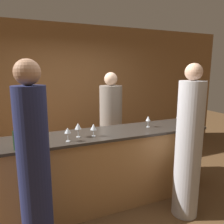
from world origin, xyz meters
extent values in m
plane|color=brown|center=(0.00, 0.00, 0.00)|extent=(14.00, 14.00, 0.00)
cube|color=olive|center=(0.00, 2.07, 1.40)|extent=(8.00, 0.06, 2.80)
cube|color=#B27F4C|center=(0.00, 0.00, 0.50)|extent=(2.97, 0.57, 1.00)
cube|color=#332D28|center=(0.00, 0.00, 1.02)|extent=(3.03, 0.63, 0.04)
cylinder|color=gray|center=(0.46, 0.80, 0.80)|extent=(0.39, 0.39, 1.59)
sphere|color=beige|center=(0.46, 0.80, 1.71)|extent=(0.22, 0.22, 0.22)
cylinder|color=#1E234C|center=(-0.90, -0.66, 0.87)|extent=(0.29, 0.29, 1.73)
sphere|color=#A37556|center=(-0.90, -0.66, 1.84)|extent=(0.22, 0.22, 0.22)
cylinder|color=#B2B2B7|center=(0.91, -0.63, 0.87)|extent=(0.32, 0.32, 1.73)
sphere|color=tan|center=(0.91, -0.63, 1.84)|extent=(0.20, 0.20, 0.20)
cylinder|color=black|center=(-1.04, -0.23, 1.14)|extent=(0.07, 0.07, 0.20)
cylinder|color=black|center=(-1.04, -0.23, 1.28)|extent=(0.03, 0.03, 0.08)
cylinder|color=silver|center=(-0.49, -0.18, 1.04)|extent=(0.05, 0.05, 0.00)
cylinder|color=silver|center=(-0.49, -0.18, 1.09)|extent=(0.01, 0.01, 0.10)
cone|color=silver|center=(-0.49, -0.18, 1.17)|extent=(0.08, 0.08, 0.06)
cylinder|color=silver|center=(0.72, 0.02, 1.04)|extent=(0.05, 0.05, 0.00)
cylinder|color=silver|center=(0.72, 0.02, 1.08)|extent=(0.01, 0.01, 0.09)
cone|color=silver|center=(0.72, 0.02, 1.16)|extent=(0.07, 0.07, 0.07)
cylinder|color=silver|center=(-0.34, -0.06, 1.04)|extent=(0.05, 0.05, 0.00)
cylinder|color=silver|center=(-0.34, -0.06, 1.09)|extent=(0.01, 0.01, 0.10)
cone|color=silver|center=(-0.34, -0.06, 1.18)|extent=(0.08, 0.08, 0.08)
cylinder|color=silver|center=(-0.97, 0.00, 1.04)|extent=(0.05, 0.05, 0.00)
cylinder|color=silver|center=(-0.97, 0.00, 1.09)|extent=(0.01, 0.01, 0.10)
cone|color=silver|center=(-0.97, 0.00, 1.17)|extent=(0.06, 0.06, 0.06)
cylinder|color=silver|center=(1.13, -0.23, 1.04)|extent=(0.05, 0.05, 0.00)
cylinder|color=silver|center=(1.13, -0.23, 1.09)|extent=(0.01, 0.01, 0.09)
cone|color=silver|center=(1.13, -0.23, 1.16)|extent=(0.07, 0.07, 0.06)
cylinder|color=silver|center=(-0.16, -0.11, 1.04)|extent=(0.05, 0.05, 0.00)
cylinder|color=silver|center=(-0.16, -0.11, 1.08)|extent=(0.01, 0.01, 0.08)
cone|color=silver|center=(-0.16, -0.11, 1.16)|extent=(0.08, 0.08, 0.08)
cylinder|color=silver|center=(1.24, -0.02, 1.04)|extent=(0.05, 0.05, 0.00)
cylinder|color=silver|center=(1.24, -0.02, 1.09)|extent=(0.01, 0.01, 0.09)
cone|color=silver|center=(1.24, -0.02, 1.17)|extent=(0.07, 0.07, 0.08)
camera|label=1|loc=(-0.97, -2.63, 1.87)|focal=35.00mm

